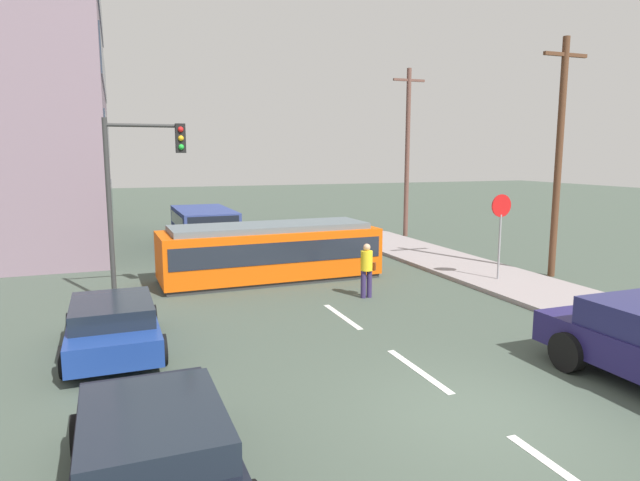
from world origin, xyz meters
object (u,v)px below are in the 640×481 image
(city_bus, at_px, (204,225))
(utility_pole_near, at_px, (559,155))
(streetcar_tram, at_px, (270,251))
(utility_pole_mid, at_px, (407,150))
(traffic_light_mast, at_px, (139,177))
(pedestrian_crossing, at_px, (367,267))
(parked_sedan_mid, at_px, (113,324))
(stop_sign, at_px, (501,219))
(parked_sedan_near, at_px, (154,449))

(city_bus, relative_size, utility_pole_near, 0.65)
(streetcar_tram, relative_size, utility_pole_mid, 0.87)
(traffic_light_mast, relative_size, utility_pole_near, 0.65)
(streetcar_tram, relative_size, pedestrian_crossing, 4.54)
(city_bus, bearing_deg, utility_pole_mid, -3.52)
(parked_sedan_mid, distance_m, stop_sign, 12.63)
(city_bus, bearing_deg, stop_sign, -54.41)
(streetcar_tram, relative_size, stop_sign, 2.63)
(parked_sedan_mid, distance_m, utility_pole_mid, 20.23)
(city_bus, xyz_separation_m, parked_sedan_mid, (-4.08, -13.98, -0.39))
(city_bus, height_order, parked_sedan_mid, city_bus)
(parked_sedan_near, relative_size, parked_sedan_mid, 1.03)
(parked_sedan_mid, relative_size, traffic_light_mast, 0.76)
(traffic_light_mast, xyz_separation_m, utility_pole_mid, (13.85, 9.22, 0.87))
(stop_sign, bearing_deg, city_bus, 125.59)
(pedestrian_crossing, distance_m, parked_sedan_near, 10.46)
(pedestrian_crossing, relative_size, traffic_light_mast, 0.31)
(streetcar_tram, relative_size, parked_sedan_near, 1.80)
(city_bus, distance_m, utility_pole_mid, 11.21)
(traffic_light_mast, height_order, utility_pole_near, utility_pole_near)
(stop_sign, xyz_separation_m, utility_pole_near, (2.49, 0.21, 2.13))
(stop_sign, xyz_separation_m, traffic_light_mast, (-11.43, 1.57, 1.49))
(stop_sign, xyz_separation_m, utility_pole_mid, (2.43, 10.79, 2.36))
(traffic_light_mast, bearing_deg, utility_pole_near, -5.58)
(parked_sedan_near, bearing_deg, parked_sedan_mid, 95.03)
(streetcar_tram, relative_size, city_bus, 1.41)
(parked_sedan_mid, relative_size, utility_pole_near, 0.49)
(pedestrian_crossing, relative_size, parked_sedan_near, 0.40)
(utility_pole_near, bearing_deg, city_bus, 133.56)
(pedestrian_crossing, xyz_separation_m, utility_pole_mid, (7.47, 11.03, 3.61))
(pedestrian_crossing, relative_size, utility_pole_mid, 0.19)
(stop_sign, bearing_deg, utility_pole_mid, 77.32)
(pedestrian_crossing, height_order, stop_sign, stop_sign)
(pedestrian_crossing, distance_m, stop_sign, 5.20)
(pedestrian_crossing, relative_size, utility_pole_near, 0.20)
(streetcar_tram, xyz_separation_m, parked_sedan_near, (-4.63, -11.45, -0.39))
(pedestrian_crossing, bearing_deg, utility_pole_mid, 55.88)
(stop_sign, distance_m, utility_pole_near, 3.28)
(city_bus, height_order, stop_sign, stop_sign)
(parked_sedan_mid, bearing_deg, utility_pole_mid, 42.19)
(streetcar_tram, distance_m, utility_pole_near, 10.62)
(utility_pole_near, bearing_deg, parked_sedan_near, -149.36)
(city_bus, distance_m, parked_sedan_mid, 14.57)
(pedestrian_crossing, bearing_deg, traffic_light_mast, 164.23)
(utility_pole_near, relative_size, utility_pole_mid, 0.95)
(streetcar_tram, xyz_separation_m, parked_sedan_mid, (-5.13, -5.74, -0.39))
(streetcar_tram, relative_size, parked_sedan_mid, 1.86)
(streetcar_tram, bearing_deg, utility_pole_near, -17.29)
(pedestrian_crossing, bearing_deg, streetcar_tram, 121.39)
(parked_sedan_mid, relative_size, utility_pole_mid, 0.47)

